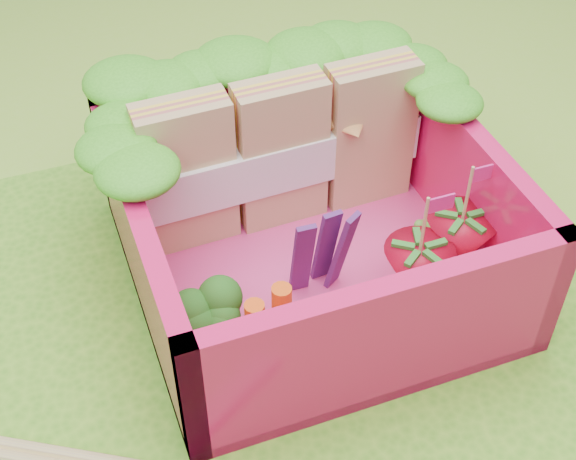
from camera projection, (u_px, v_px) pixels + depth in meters
The scene contains 12 objects.
ground at pixel (295, 347), 2.87m from camera, with size 14.00×14.00×0.00m, color #8FC938.
placemat at pixel (295, 345), 2.86m from camera, with size 2.60×2.60×0.03m, color #55A224.
bento_floor at pixel (309, 267), 3.09m from camera, with size 1.30×1.30×0.05m, color #DD3883.
bento_box at pixel (310, 219), 2.92m from camera, with size 1.30×1.30×0.55m.
lettuce_ruffle at pixel (267, 77), 3.00m from camera, with size 1.43×0.76×0.11m.
sandwich_stack at pixel (282, 153), 3.08m from camera, with size 1.12×0.20×0.62m.
broccoli at pixel (195, 316), 2.65m from camera, with size 0.34×0.34×0.25m.
carrot_sticks at pixel (269, 321), 2.69m from camera, with size 0.17×0.09×0.26m.
purple_wedges at pixel (323, 252), 2.85m from camera, with size 0.22×0.08×0.38m.
strawberry_left at pixel (416, 274), 2.85m from camera, with size 0.25×0.25×0.49m.
strawberry_right at pixel (458, 244), 2.95m from camera, with size 0.26×0.26×0.50m.
snap_peas at pixel (429, 275), 2.99m from camera, with size 0.65×0.59×0.05m.
Camera 1 is at (-0.65, -1.68, 2.28)m, focal length 50.00 mm.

